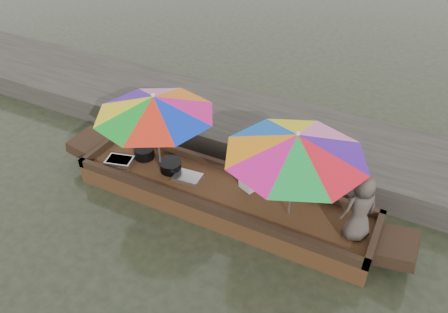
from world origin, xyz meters
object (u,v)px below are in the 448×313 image
at_px(supply_bag, 249,182).
at_px(umbrella_bow, 157,134).
at_px(cooking_pot, 144,153).
at_px(vendor, 360,208).
at_px(tray_scallop, 188,177).
at_px(charcoal_grill, 171,166).
at_px(boat_hull, 221,198).
at_px(tray_crayfish, 120,161).
at_px(umbrella_stern, 293,175).

height_order(supply_bag, umbrella_bow, umbrella_bow).
height_order(cooking_pot, vendor, vendor).
relative_size(tray_scallop, charcoal_grill, 1.26).
relative_size(boat_hull, vendor, 4.70).
xyz_separation_m(vendor, umbrella_bow, (-3.48, 0.00, 0.22)).
xyz_separation_m(cooking_pot, tray_crayfish, (-0.30, -0.36, -0.05)).
xyz_separation_m(tray_crayfish, vendor, (4.27, 0.17, 0.51)).
distance_m(cooking_pot, tray_scallop, 1.06).
bearing_deg(supply_bag, vendor, -8.60).
xyz_separation_m(charcoal_grill, umbrella_stern, (2.27, -0.08, 0.69)).
bearing_deg(boat_hull, supply_bag, 36.03).
xyz_separation_m(supply_bag, umbrella_bow, (-1.61, -0.28, 0.65)).
xyz_separation_m(cooking_pot, umbrella_stern, (2.93, -0.19, 0.68)).
distance_m(cooking_pot, umbrella_stern, 3.01).
xyz_separation_m(tray_scallop, umbrella_stern, (1.89, -0.02, 0.74)).
height_order(tray_scallop, supply_bag, supply_bag).
xyz_separation_m(vendor, umbrella_stern, (-1.05, 0.00, 0.22)).
relative_size(boat_hull, tray_scallop, 10.92).
xyz_separation_m(cooking_pot, charcoal_grill, (0.65, -0.11, -0.01)).
distance_m(tray_crayfish, umbrella_bow, 1.09).
xyz_separation_m(boat_hull, supply_bag, (0.38, 0.28, 0.30)).
relative_size(charcoal_grill, vendor, 0.34).
height_order(vendor, umbrella_bow, umbrella_bow).
bearing_deg(cooking_pot, umbrella_bow, -20.92).
bearing_deg(boat_hull, umbrella_bow, 180.00).
bearing_deg(tray_crayfish, boat_hull, 4.96).
relative_size(cooking_pot, charcoal_grill, 0.98).
relative_size(boat_hull, tray_crayfish, 10.92).
bearing_deg(boat_hull, charcoal_grill, 175.92).
bearing_deg(tray_scallop, charcoal_grill, 171.37).
bearing_deg(boat_hull, tray_crayfish, -175.04).
xyz_separation_m(boat_hull, umbrella_bow, (-1.22, 0.00, 0.95)).
height_order(boat_hull, cooking_pot, cooking_pot).
height_order(tray_scallop, umbrella_bow, umbrella_bow).
relative_size(boat_hull, umbrella_stern, 2.42).
distance_m(supply_bag, vendor, 1.94).
xyz_separation_m(boat_hull, tray_scallop, (-0.68, 0.02, 0.21)).
xyz_separation_m(charcoal_grill, supply_bag, (1.45, 0.20, 0.04)).
relative_size(boat_hull, cooking_pot, 14.07).
bearing_deg(tray_scallop, umbrella_stern, -0.52).
bearing_deg(umbrella_stern, supply_bag, 161.38).
relative_size(tray_crayfish, umbrella_stern, 0.22).
bearing_deg(vendor, tray_crayfish, -40.81).
xyz_separation_m(tray_scallop, charcoal_grill, (-0.39, 0.06, 0.06)).
height_order(charcoal_grill, supply_bag, supply_bag).
bearing_deg(umbrella_bow, cooking_pot, 159.08).
xyz_separation_m(boat_hull, cooking_pot, (-1.72, 0.19, 0.27)).
distance_m(boat_hull, charcoal_grill, 1.10).
bearing_deg(boat_hull, vendor, -0.12).
bearing_deg(vendor, umbrella_bow, -43.17).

